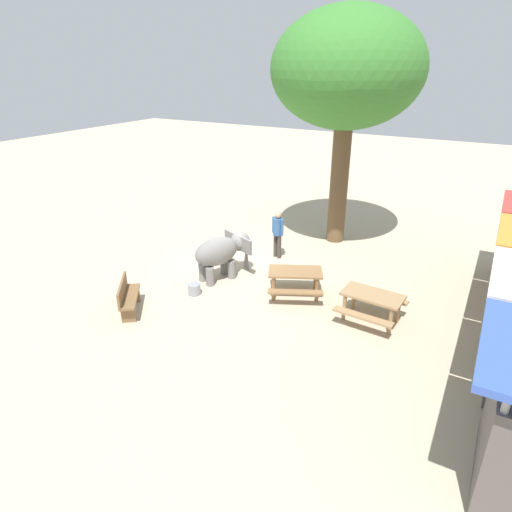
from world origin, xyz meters
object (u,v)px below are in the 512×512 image
Objects in this scene: feed_bucket at (194,289)px; picnic_table_near at (372,301)px; person_handler at (278,231)px; elephant at (222,252)px; shade_tree_main at (348,71)px; wooden_bench at (127,296)px; picnic_table_far at (295,277)px.

picnic_table_near is at bearing 102.70° from feed_bucket.
person_handler is 1.01× the size of picnic_table_near.
elephant is 1.20× the size of person_handler.
shade_tree_main reaches higher than person_handler.
shade_tree_main is at bearing 121.29° from wooden_bench.
picnic_table_far is at bearing -2.89° from picnic_table_near.
person_handler is 0.81× the size of picnic_table_far.
picnic_table_far is (-3.00, 3.49, 0.12)m from wooden_bench.
elephant is 7.12m from shade_tree_main.
shade_tree_main is 4.89× the size of picnic_table_near.
picnic_table_near is at bearing 29.24° from shade_tree_main.
shade_tree_main is at bearing -56.76° from picnic_table_near.
elephant is at bearing 122.88° from wooden_bench.
elephant is at bearing 155.03° from picnic_table_far.
wooden_bench is at bearing -30.08° from feed_bucket.
shade_tree_main is 7.05m from picnic_table_far.
person_handler is at bearing 165.89° from feed_bucket.
feed_bucket is at bearing -163.08° from elephant.
feed_bucket is (1.36, -2.54, -0.43)m from picnic_table_far.
picnic_table_far is at bearing 118.13° from feed_bucket.
picnic_table_far is 2.91m from feed_bucket.
picnic_table_near is at bearing 77.96° from wooden_bench.
elephant reaches higher than picnic_table_near.
elephant is 2.33m from person_handler.
wooden_bench is (2.96, -1.06, -0.39)m from elephant.
feed_bucket is at bearing 5.37° from person_handler.
person_handler reaches higher than feed_bucket.
picnic_table_far is (4.66, 0.49, -5.27)m from shade_tree_main.
shade_tree_main is 9.83m from wooden_bench.
picnic_table_near is 4.44× the size of feed_bucket.
person_handler is (-2.20, 0.77, 0.08)m from elephant.
shade_tree_main is 5.77× the size of wooden_bench.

